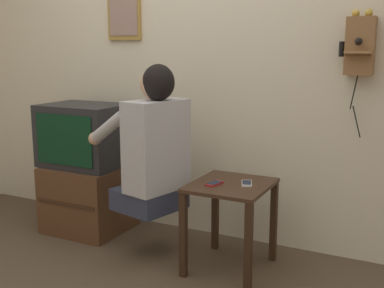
{
  "coord_description": "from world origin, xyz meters",
  "views": [
    {
      "loc": [
        1.55,
        -1.96,
        1.35
      ],
      "look_at": [
        0.25,
        0.61,
        0.78
      ],
      "focal_mm": 45.0,
      "sensor_mm": 36.0,
      "label": 1
    }
  ],
  "objects_px": {
    "framed_picture": "(124,7)",
    "cell_phone_spare": "(247,183)",
    "wall_phone_antique": "(360,45)",
    "person": "(153,145)",
    "cell_phone_held": "(214,183)",
    "television": "(84,135)"
  },
  "relations": [
    {
      "from": "framed_picture",
      "to": "cell_phone_spare",
      "type": "bearing_deg",
      "value": -20.85
    },
    {
      "from": "wall_phone_antique",
      "to": "framed_picture",
      "type": "distance_m",
      "value": 1.73
    },
    {
      "from": "person",
      "to": "cell_phone_spare",
      "type": "xyz_separation_m",
      "value": [
        0.6,
        0.09,
        -0.2
      ]
    },
    {
      "from": "framed_picture",
      "to": "cell_phone_held",
      "type": "relative_size",
      "value": 3.69
    },
    {
      "from": "television",
      "to": "framed_picture",
      "type": "distance_m",
      "value": 1.0
    },
    {
      "from": "cell_phone_held",
      "to": "framed_picture",
      "type": "bearing_deg",
      "value": 161.51
    },
    {
      "from": "television",
      "to": "cell_phone_spare",
      "type": "relative_size",
      "value": 4.35
    },
    {
      "from": "framed_picture",
      "to": "cell_phone_spare",
      "type": "height_order",
      "value": "framed_picture"
    },
    {
      "from": "cell_phone_held",
      "to": "television",
      "type": "bearing_deg",
      "value": 179.32
    },
    {
      "from": "television",
      "to": "wall_phone_antique",
      "type": "distance_m",
      "value": 2.0
    },
    {
      "from": "cell_phone_held",
      "to": "cell_phone_spare",
      "type": "xyz_separation_m",
      "value": [
        0.17,
        0.09,
        0.0
      ]
    },
    {
      "from": "wall_phone_antique",
      "to": "cell_phone_spare",
      "type": "bearing_deg",
      "value": -143.73
    },
    {
      "from": "wall_phone_antique",
      "to": "television",
      "type": "bearing_deg",
      "value": -171.61
    },
    {
      "from": "cell_phone_spare",
      "to": "framed_picture",
      "type": "bearing_deg",
      "value": 137.79
    },
    {
      "from": "cell_phone_held",
      "to": "cell_phone_spare",
      "type": "distance_m",
      "value": 0.19
    },
    {
      "from": "person",
      "to": "cell_phone_held",
      "type": "relative_size",
      "value": 7.08
    },
    {
      "from": "cell_phone_spare",
      "to": "cell_phone_held",
      "type": "bearing_deg",
      "value": -173.85
    },
    {
      "from": "wall_phone_antique",
      "to": "framed_picture",
      "type": "bearing_deg",
      "value": 178.51
    },
    {
      "from": "television",
      "to": "cell_phone_held",
      "type": "height_order",
      "value": "television"
    },
    {
      "from": "television",
      "to": "framed_picture",
      "type": "relative_size",
      "value": 1.22
    },
    {
      "from": "television",
      "to": "cell_phone_held",
      "type": "relative_size",
      "value": 4.52
    },
    {
      "from": "framed_picture",
      "to": "cell_phone_spare",
      "type": "distance_m",
      "value": 1.67
    }
  ]
}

